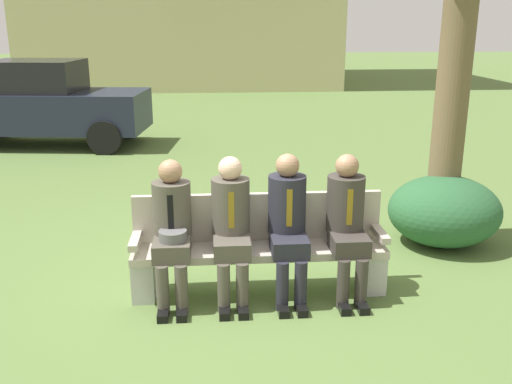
% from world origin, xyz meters
% --- Properties ---
extents(ground_plane, '(80.00, 80.00, 0.00)m').
position_xyz_m(ground_plane, '(0.00, 0.00, 0.00)').
color(ground_plane, '#536D37').
extents(park_bench, '(2.30, 0.44, 0.90)m').
position_xyz_m(park_bench, '(0.28, -0.21, 0.44)').
color(park_bench, '#B7AD9E').
rests_on(park_bench, ground).
extents(seated_man_leftmost, '(0.34, 0.72, 1.27)m').
position_xyz_m(seated_man_leftmost, '(-0.49, -0.35, 0.71)').
color(seated_man_leftmost, '#4C473D').
rests_on(seated_man_leftmost, ground).
extents(seated_man_centerleft, '(0.34, 0.72, 1.29)m').
position_xyz_m(seated_man_centerleft, '(0.03, -0.34, 0.72)').
color(seated_man_centerleft, '#4C473D').
rests_on(seated_man_centerleft, ground).
extents(seated_man_centerright, '(0.34, 0.72, 1.31)m').
position_xyz_m(seated_man_centerright, '(0.53, -0.34, 0.73)').
color(seated_man_centerright, '#23232D').
rests_on(seated_man_centerright, ground).
extents(seated_man_rightmost, '(0.34, 0.72, 1.29)m').
position_xyz_m(seated_man_rightmost, '(1.06, -0.34, 0.72)').
color(seated_man_rightmost, '#38332D').
rests_on(seated_man_rightmost, ground).
extents(shrub_near_bench, '(1.24, 1.14, 0.78)m').
position_xyz_m(shrub_near_bench, '(2.44, 0.77, 0.39)').
color(shrub_near_bench, '#285731').
rests_on(shrub_near_bench, ground).
extents(parked_car_near, '(4.06, 2.08, 1.68)m').
position_xyz_m(parked_car_near, '(-3.42, 6.54, 0.84)').
color(parked_car_near, '#1E2338').
rests_on(parked_car_near, ground).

